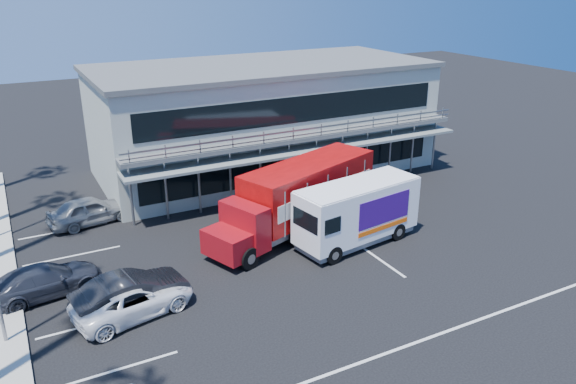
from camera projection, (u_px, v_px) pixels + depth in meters
name	position (u px, v px, depth m)	size (l,w,h in m)	color
ground	(344.00, 269.00, 26.10)	(120.00, 120.00, 0.00)	black
building	(263.00, 117.00, 38.42)	(22.40, 12.00, 7.30)	#A2A698
red_truck	(299.00, 195.00, 29.41)	(10.84, 5.96, 3.59)	maroon
white_van	(357.00, 212.00, 28.00)	(6.85, 3.23, 3.22)	white
parked_car_b	(131.00, 292.00, 22.69)	(1.63, 4.68, 1.54)	black
parked_car_c	(134.00, 299.00, 22.40)	(2.23, 4.83, 1.34)	white
parked_car_d	(45.00, 281.00, 23.74)	(1.91, 4.70, 1.36)	#292D37
parked_car_e	(90.00, 210.00, 30.62)	(1.80, 4.47, 1.52)	gray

